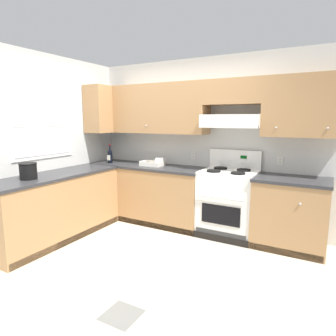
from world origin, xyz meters
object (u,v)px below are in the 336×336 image
object	(u,v)px
bucket	(28,171)
stove	(228,202)
bowl	(152,164)
paper_towel_roll	(161,161)
wine_bottle	(110,156)

from	to	relation	value
bucket	stove	bearing A→B (deg)	39.32
stove	bucket	bearing A→B (deg)	-140.68
bowl	paper_towel_roll	size ratio (longest dim) A/B	2.48
bucket	paper_towel_roll	bearing A→B (deg)	63.69
bowl	stove	bearing A→B (deg)	0.07
wine_bottle	stove	bearing A→B (deg)	2.95
wine_bottle	bucket	size ratio (longest dim) A/B	1.47
stove	paper_towel_roll	world-z (taller)	stove
stove	paper_towel_roll	bearing A→B (deg)	175.46
stove	wine_bottle	world-z (taller)	wine_bottle
stove	bucket	world-z (taller)	stove
bucket	paper_towel_roll	distance (m)	1.95
stove	wine_bottle	size ratio (longest dim) A/B	3.77
bucket	wine_bottle	bearing A→B (deg)	90.34
bowl	bucket	bearing A→B (deg)	-114.83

